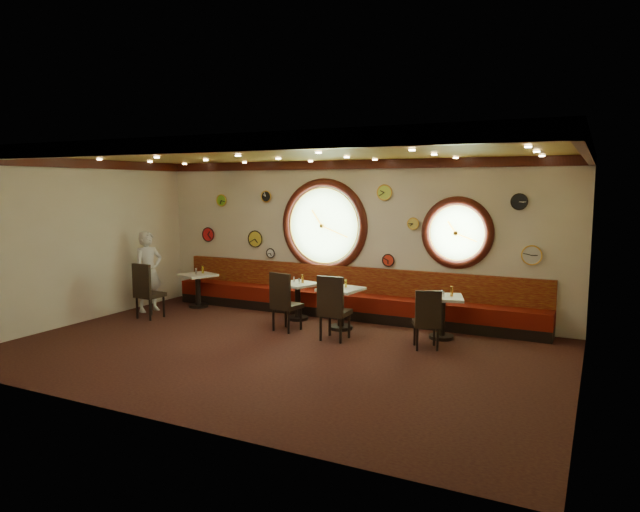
# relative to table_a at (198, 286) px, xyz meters

# --- Properties ---
(floor) EXTENTS (9.00, 6.00, 0.00)m
(floor) POSITION_rel_table_a_xyz_m (3.32, -2.18, -0.47)
(floor) COLOR black
(floor) RESTS_ON ground
(ceiling) EXTENTS (9.00, 6.00, 0.02)m
(ceiling) POSITION_rel_table_a_xyz_m (3.32, -2.18, 2.73)
(ceiling) COLOR #AF9031
(ceiling) RESTS_ON wall_back
(wall_back) EXTENTS (9.00, 0.02, 3.20)m
(wall_back) POSITION_rel_table_a_xyz_m (3.32, 0.82, 1.13)
(wall_back) COLOR beige
(wall_back) RESTS_ON floor
(wall_front) EXTENTS (9.00, 0.02, 3.20)m
(wall_front) POSITION_rel_table_a_xyz_m (3.32, -5.18, 1.13)
(wall_front) COLOR beige
(wall_front) RESTS_ON floor
(wall_left) EXTENTS (0.02, 6.00, 3.20)m
(wall_left) POSITION_rel_table_a_xyz_m (-1.18, -2.18, 1.13)
(wall_left) COLOR beige
(wall_left) RESTS_ON floor
(wall_right) EXTENTS (0.02, 6.00, 3.20)m
(wall_right) POSITION_rel_table_a_xyz_m (7.82, -2.18, 1.13)
(wall_right) COLOR beige
(wall_right) RESTS_ON floor
(molding_back) EXTENTS (9.00, 0.10, 0.18)m
(molding_back) POSITION_rel_table_a_xyz_m (3.32, 0.77, 2.64)
(molding_back) COLOR #360F09
(molding_back) RESTS_ON wall_back
(molding_front) EXTENTS (9.00, 0.10, 0.18)m
(molding_front) POSITION_rel_table_a_xyz_m (3.32, -5.13, 2.64)
(molding_front) COLOR #360F09
(molding_front) RESTS_ON wall_back
(molding_left) EXTENTS (0.10, 6.00, 0.18)m
(molding_left) POSITION_rel_table_a_xyz_m (-1.13, -2.18, 2.64)
(molding_left) COLOR #360F09
(molding_left) RESTS_ON wall_back
(molding_right) EXTENTS (0.10, 6.00, 0.18)m
(molding_right) POSITION_rel_table_a_xyz_m (7.77, -2.18, 2.64)
(molding_right) COLOR #360F09
(molding_right) RESTS_ON wall_back
(banquette_base) EXTENTS (8.00, 0.55, 0.20)m
(banquette_base) POSITION_rel_table_a_xyz_m (3.32, 0.54, -0.37)
(banquette_base) COLOR black
(banquette_base) RESTS_ON floor
(banquette_seat) EXTENTS (8.00, 0.55, 0.30)m
(banquette_seat) POSITION_rel_table_a_xyz_m (3.32, 0.54, -0.12)
(banquette_seat) COLOR #590E07
(banquette_seat) RESTS_ON banquette_base
(banquette_back) EXTENTS (8.00, 0.10, 0.55)m
(banquette_back) POSITION_rel_table_a_xyz_m (3.32, 0.76, 0.28)
(banquette_back) COLOR #5B0709
(banquette_back) RESTS_ON wall_back
(porthole_left_glass) EXTENTS (1.66, 0.02, 1.66)m
(porthole_left_glass) POSITION_rel_table_a_xyz_m (2.72, 0.82, 1.38)
(porthole_left_glass) COLOR #90C676
(porthole_left_glass) RESTS_ON wall_back
(porthole_left_frame) EXTENTS (1.98, 0.18, 1.98)m
(porthole_left_frame) POSITION_rel_table_a_xyz_m (2.72, 0.80, 1.38)
(porthole_left_frame) COLOR #360F09
(porthole_left_frame) RESTS_ON wall_back
(porthole_left_ring) EXTENTS (1.61, 0.03, 1.61)m
(porthole_left_ring) POSITION_rel_table_a_xyz_m (2.72, 0.77, 1.38)
(porthole_left_ring) COLOR gold
(porthole_left_ring) RESTS_ON wall_back
(porthole_right_glass) EXTENTS (1.10, 0.02, 1.10)m
(porthole_right_glass) POSITION_rel_table_a_xyz_m (5.52, 0.82, 1.33)
(porthole_right_glass) COLOR #90C676
(porthole_right_glass) RESTS_ON wall_back
(porthole_right_frame) EXTENTS (1.38, 0.18, 1.38)m
(porthole_right_frame) POSITION_rel_table_a_xyz_m (5.52, 0.80, 1.33)
(porthole_right_frame) COLOR #360F09
(porthole_right_frame) RESTS_ON wall_back
(porthole_right_ring) EXTENTS (1.09, 0.03, 1.09)m
(porthole_right_ring) POSITION_rel_table_a_xyz_m (5.52, 0.77, 1.33)
(porthole_right_ring) COLOR gold
(porthole_right_ring) RESTS_ON wall_back
(wall_clock_0) EXTENTS (0.32, 0.03, 0.32)m
(wall_clock_0) POSITION_rel_table_a_xyz_m (-0.28, 0.78, 1.08)
(wall_clock_0) COLOR red
(wall_clock_0) RESTS_ON wall_back
(wall_clock_1) EXTENTS (0.20, 0.03, 0.20)m
(wall_clock_1) POSITION_rel_table_a_xyz_m (1.42, 0.78, 0.73)
(wall_clock_1) COLOR white
(wall_clock_1) RESTS_ON wall_back
(wall_clock_2) EXTENTS (0.36, 0.03, 0.36)m
(wall_clock_2) POSITION_rel_table_a_xyz_m (1.02, 0.78, 1.03)
(wall_clock_2) COLOR gold
(wall_clock_2) RESTS_ON wall_back
(wall_clock_3) EXTENTS (0.24, 0.03, 0.24)m
(wall_clock_3) POSITION_rel_table_a_xyz_m (4.17, 0.78, 0.73)
(wall_clock_3) COLOR red
(wall_clock_3) RESTS_ON wall_back
(wall_clock_4) EXTENTS (0.28, 0.03, 0.28)m
(wall_clock_4) POSITION_rel_table_a_xyz_m (6.62, 0.78, 1.93)
(wall_clock_4) COLOR black
(wall_clock_4) RESTS_ON wall_back
(wall_clock_5) EXTENTS (0.26, 0.03, 0.26)m
(wall_clock_5) POSITION_rel_table_a_xyz_m (0.12, 0.78, 1.88)
(wall_clock_5) COLOR #76C627
(wall_clock_5) RESTS_ON wall_back
(wall_clock_6) EXTENTS (0.24, 0.03, 0.24)m
(wall_clock_6) POSITION_rel_table_a_xyz_m (1.32, 0.78, 1.98)
(wall_clock_6) COLOR black
(wall_clock_6) RESTS_ON wall_back
(wall_clock_7) EXTENTS (0.34, 0.03, 0.34)m
(wall_clock_7) POSITION_rel_table_a_xyz_m (6.87, 0.78, 0.98)
(wall_clock_7) COLOR silver
(wall_clock_7) RESTS_ON wall_back
(wall_clock_8) EXTENTS (0.30, 0.03, 0.30)m
(wall_clock_8) POSITION_rel_table_a_xyz_m (4.07, 0.78, 2.08)
(wall_clock_8) COLOR #BFDF45
(wall_clock_8) RESTS_ON wall_back
(wall_clock_9) EXTENTS (0.22, 0.03, 0.22)m
(wall_clock_9) POSITION_rel_table_a_xyz_m (4.67, 0.78, 1.48)
(wall_clock_9) COLOR gold
(wall_clock_9) RESTS_ON wall_back
(table_a) EXTENTS (0.87, 0.87, 0.74)m
(table_a) POSITION_rel_table_a_xyz_m (0.00, 0.00, 0.00)
(table_a) COLOR black
(table_a) RESTS_ON floor
(table_b) EXTENTS (0.85, 0.85, 0.75)m
(table_b) POSITION_rel_table_a_xyz_m (2.56, -0.06, 0.00)
(table_b) COLOR black
(table_b) RESTS_ON floor
(table_c) EXTENTS (0.79, 0.79, 0.79)m
(table_c) POSITION_rel_table_a_xyz_m (3.65, -0.38, 0.03)
(table_c) COLOR black
(table_c) RESTS_ON floor
(table_d) EXTENTS (0.87, 0.87, 0.76)m
(table_d) POSITION_rel_table_a_xyz_m (5.53, -0.20, 0.01)
(table_d) COLOR black
(table_d) RESTS_ON floor
(chair_a) EXTENTS (0.51, 0.51, 0.70)m
(chair_a) POSITION_rel_table_a_xyz_m (-0.21, -1.38, 0.18)
(chair_a) COLOR black
(chair_a) RESTS_ON floor
(chair_b) EXTENTS (0.53, 0.53, 0.68)m
(chair_b) POSITION_rel_table_a_xyz_m (2.78, -1.02, 0.16)
(chair_b) COLOR black
(chair_b) RESTS_ON floor
(chair_c) EXTENTS (0.49, 0.49, 0.71)m
(chair_c) POSITION_rel_table_a_xyz_m (3.87, -1.20, 0.19)
(chair_c) COLOR black
(chair_c) RESTS_ON floor
(chair_d) EXTENTS (0.56, 0.56, 0.62)m
(chair_d) POSITION_rel_table_a_xyz_m (5.49, -1.01, 0.10)
(chair_d) COLOR black
(chair_d) RESTS_ON floor
(condiment_a_salt) EXTENTS (0.04, 0.04, 0.11)m
(condiment_a_salt) POSITION_rel_table_a_xyz_m (-0.10, 0.07, 0.33)
(condiment_a_salt) COLOR silver
(condiment_a_salt) RESTS_ON table_a
(condiment_b_salt) EXTENTS (0.04, 0.04, 0.11)m
(condiment_b_salt) POSITION_rel_table_a_xyz_m (2.45, -0.01, 0.34)
(condiment_b_salt) COLOR silver
(condiment_b_salt) RESTS_ON table_b
(condiment_c_salt) EXTENTS (0.03, 0.03, 0.09)m
(condiment_c_salt) POSITION_rel_table_a_xyz_m (3.63, -0.33, 0.36)
(condiment_c_salt) COLOR silver
(condiment_c_salt) RESTS_ON table_c
(condiment_d_salt) EXTENTS (0.03, 0.03, 0.09)m
(condiment_d_salt) POSITION_rel_table_a_xyz_m (5.49, -0.10, 0.34)
(condiment_d_salt) COLOR silver
(condiment_d_salt) RESTS_ON table_d
(condiment_a_pepper) EXTENTS (0.04, 0.04, 0.11)m
(condiment_a_pepper) POSITION_rel_table_a_xyz_m (0.01, -0.07, 0.33)
(condiment_a_pepper) COLOR #B8B8BC
(condiment_a_pepper) RESTS_ON table_a
(condiment_b_pepper) EXTENTS (0.04, 0.04, 0.11)m
(condiment_b_pepper) POSITION_rel_table_a_xyz_m (2.64, -0.14, 0.34)
(condiment_b_pepper) COLOR silver
(condiment_b_pepper) RESTS_ON table_b
(condiment_c_pepper) EXTENTS (0.04, 0.04, 0.10)m
(condiment_c_pepper) POSITION_rel_table_a_xyz_m (3.64, -0.44, 0.37)
(condiment_c_pepper) COLOR #B9B9BE
(condiment_c_pepper) RESTS_ON table_c
(condiment_d_pepper) EXTENTS (0.04, 0.04, 0.10)m
(condiment_d_pepper) POSITION_rel_table_a_xyz_m (5.56, -0.27, 0.34)
(condiment_d_pepper) COLOR silver
(condiment_d_pepper) RESTS_ON table_d
(condiment_a_bottle) EXTENTS (0.05, 0.05, 0.17)m
(condiment_a_bottle) POSITION_rel_table_a_xyz_m (0.05, 0.13, 0.36)
(condiment_a_bottle) COLOR gold
(condiment_a_bottle) RESTS_ON table_a
(condiment_b_bottle) EXTENTS (0.05, 0.05, 0.17)m
(condiment_b_bottle) POSITION_rel_table_a_xyz_m (2.65, -0.03, 0.36)
(condiment_b_bottle) COLOR gold
(condiment_b_bottle) RESTS_ON table_b
(condiment_c_bottle) EXTENTS (0.04, 0.04, 0.14)m
(condiment_c_bottle) POSITION_rel_table_a_xyz_m (3.71, -0.28, 0.39)
(condiment_c_bottle) COLOR gold
(condiment_c_bottle) RESTS_ON table_c
(condiment_d_bottle) EXTENTS (0.06, 0.06, 0.18)m
(condiment_d_bottle) POSITION_rel_table_a_xyz_m (5.68, -0.16, 0.38)
(condiment_d_bottle) COLOR orange
(condiment_d_bottle) RESTS_ON table_d
(waiter) EXTENTS (0.59, 0.73, 1.72)m
(waiter) POSITION_rel_table_a_xyz_m (-0.68, -0.80, 0.39)
(waiter) COLOR silver
(waiter) RESTS_ON floor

